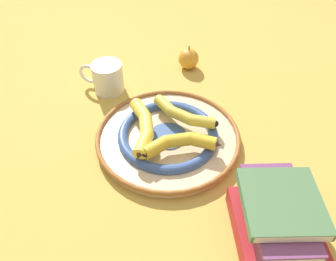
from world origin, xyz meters
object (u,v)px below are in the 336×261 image
object	(u,v)px
banana_a	(181,143)
apple	(189,59)
decorative_bowl	(168,136)
book_stack	(277,220)
banana_b	(143,127)
coffee_mug	(107,77)
banana_c	(181,114)

from	to	relation	value
banana_a	apple	xyz separation A→B (m)	(-0.19, -0.36, -0.02)
decorative_bowl	book_stack	xyz separation A→B (m)	(-0.10, 0.33, 0.03)
decorative_bowl	banana_b	bearing A→B (deg)	-18.52
banana_a	apple	bearing A→B (deg)	-105.41
banana_a	coffee_mug	size ratio (longest dim) A/B	1.58
apple	coffee_mug	bearing A→B (deg)	3.75
decorative_bowl	banana_c	size ratio (longest dim) A/B	2.11
banana_a	banana_b	world-z (taller)	banana_b
decorative_bowl	banana_b	size ratio (longest dim) A/B	1.79
banana_c	coffee_mug	bearing A→B (deg)	176.14
decorative_bowl	banana_c	distance (m)	0.07
decorative_bowl	coffee_mug	distance (m)	0.29
decorative_bowl	banana_c	xyz separation A→B (m)	(-0.05, -0.03, 0.03)
book_stack	apple	bearing A→B (deg)	-168.03
coffee_mug	decorative_bowl	bearing A→B (deg)	147.73
banana_c	banana_a	bearing A→B (deg)	-58.66
decorative_bowl	book_stack	world-z (taller)	book_stack
book_stack	coffee_mug	size ratio (longest dim) A/B	2.02
banana_b	banana_a	bearing A→B (deg)	-126.38
banana_b	banana_c	world-z (taller)	banana_b
book_stack	banana_c	bearing A→B (deg)	-151.99
banana_a	banana_c	bearing A→B (deg)	-102.77
decorative_bowl	apple	xyz separation A→B (m)	(-0.20, -0.30, 0.02)
banana_c	decorative_bowl	bearing A→B (deg)	-91.01
decorative_bowl	book_stack	distance (m)	0.34
banana_c	book_stack	xyz separation A→B (m)	(-0.04, 0.36, -0.00)
decorative_bowl	coffee_mug	bearing A→B (deg)	-72.70
banana_a	book_stack	xyz separation A→B (m)	(-0.09, 0.26, -0.00)
banana_c	banana_b	bearing A→B (deg)	-116.53
decorative_bowl	banana_c	bearing A→B (deg)	-147.53
banana_c	coffee_mug	distance (m)	0.28
banana_b	apple	xyz separation A→B (m)	(-0.26, -0.28, -0.02)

